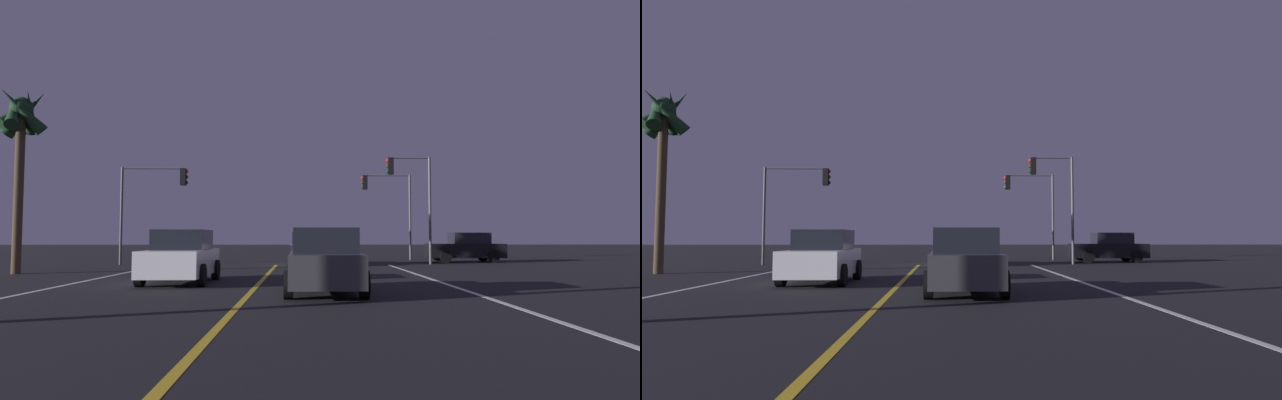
% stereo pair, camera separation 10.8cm
% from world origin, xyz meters
% --- Properties ---
extents(lane_edge_right, '(0.16, 35.70, 0.01)m').
position_xyz_m(lane_edge_right, '(5.85, 11.85, 0.00)').
color(lane_edge_right, silver).
rests_on(lane_edge_right, ground).
extents(lane_center_divider, '(0.16, 35.70, 0.01)m').
position_xyz_m(lane_center_divider, '(0.00, 11.85, 0.00)').
color(lane_center_divider, gold).
rests_on(lane_center_divider, ground).
extents(car_lead_same_lane, '(2.02, 4.30, 1.70)m').
position_xyz_m(car_lead_same_lane, '(1.95, 15.33, 0.82)').
color(car_lead_same_lane, black).
rests_on(car_lead_same_lane, ground).
extents(car_ahead_far, '(2.02, 4.30, 1.70)m').
position_xyz_m(car_ahead_far, '(1.65, 29.64, 0.82)').
color(car_ahead_far, black).
rests_on(car_ahead_far, ground).
extents(car_crossing_side, '(4.30, 2.02, 1.70)m').
position_xyz_m(car_crossing_side, '(10.83, 32.66, 0.82)').
color(car_crossing_side, black).
rests_on(car_crossing_side, ground).
extents(car_oncoming, '(2.02, 4.30, 1.70)m').
position_xyz_m(car_oncoming, '(-2.51, 18.78, 0.82)').
color(car_oncoming, black).
rests_on(car_oncoming, ground).
extents(traffic_light_near_right, '(2.42, 0.36, 5.76)m').
position_xyz_m(traffic_light_near_right, '(7.12, 30.20, 4.22)').
color(traffic_light_near_right, '#4C4C51').
rests_on(traffic_light_near_right, ground).
extents(traffic_light_near_left, '(3.54, 0.36, 5.14)m').
position_xyz_m(traffic_light_near_left, '(-6.47, 30.20, 3.86)').
color(traffic_light_near_left, '#4C4C51').
rests_on(traffic_light_near_left, ground).
extents(traffic_light_far_right, '(3.19, 0.36, 5.42)m').
position_xyz_m(traffic_light_far_right, '(6.69, 35.70, 4.03)').
color(traffic_light_far_right, '#4C4C51').
rests_on(traffic_light_far_right, ground).
extents(palm_tree_left_mid, '(2.10, 2.03, 7.57)m').
position_xyz_m(palm_tree_left_mid, '(-10.03, 23.29, 5.96)').
color(palm_tree_left_mid, '#473826').
rests_on(palm_tree_left_mid, ground).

